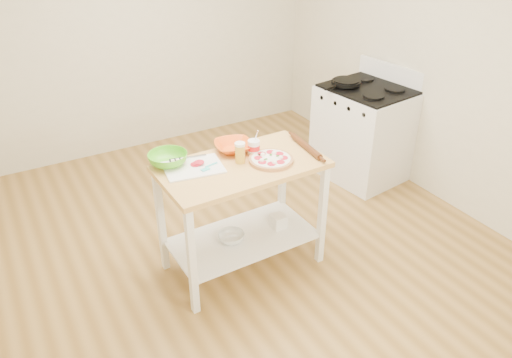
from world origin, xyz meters
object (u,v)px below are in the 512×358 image
at_px(spatula, 209,167).
at_px(gas_stove, 363,132).
at_px(skillet, 346,82).
at_px(prep_island, 242,194).
at_px(shelf_bin, 278,221).
at_px(knife, 183,158).
at_px(beer_pint, 240,153).
at_px(shelf_glass_bowl, 231,237).
at_px(yogurt_tub, 254,147).
at_px(green_bowl, 168,159).
at_px(orange_bowl, 233,146).
at_px(pizza, 271,159).
at_px(cutting_board, 193,167).
at_px(rolling_pin, 306,146).

bearing_deg(spatula, gas_stove, 5.87).
xyz_separation_m(skillet, spatula, (-1.84, -0.79, -0.06)).
bearing_deg(prep_island, skillet, 27.57).
height_order(spatula, shelf_bin, spatula).
xyz_separation_m(knife, beer_pint, (0.35, -0.23, 0.06)).
distance_m(prep_island, shelf_glass_bowl, 0.37).
xyz_separation_m(beer_pint, shelf_glass_bowl, (-0.10, -0.03, -0.68)).
relative_size(gas_stove, beer_pint, 7.37).
bearing_deg(shelf_bin, yogurt_tub, 143.07).
xyz_separation_m(green_bowl, beer_pint, (0.46, -0.22, 0.03)).
distance_m(gas_stove, beer_pint, 1.94).
bearing_deg(orange_bowl, pizza, -62.04).
bearing_deg(skillet, gas_stove, -55.98).
xyz_separation_m(prep_island, orange_bowl, (0.05, 0.22, 0.28)).
bearing_deg(skillet, orange_bowl, -169.33).
relative_size(cutting_board, yogurt_tub, 2.30).
xyz_separation_m(spatula, knife, (-0.11, 0.20, 0.00)).
bearing_deg(knife, orange_bowl, 5.71).
height_order(skillet, green_bowl, skillet).
distance_m(skillet, orange_bowl, 1.67).
bearing_deg(skillet, pizza, -158.21).
distance_m(gas_stove, shelf_glass_bowl, 1.99).
bearing_deg(orange_bowl, cutting_board, -165.54).
distance_m(prep_island, gas_stove, 1.90).
bearing_deg(prep_island, pizza, -19.03).
bearing_deg(knife, gas_stove, 22.97).
distance_m(gas_stove, cutting_board, 2.20).
relative_size(skillet, shelf_glass_bowl, 2.20).
relative_size(pizza, knife, 1.18).
bearing_deg(orange_bowl, gas_stove, 15.15).
relative_size(spatula, yogurt_tub, 0.76).
relative_size(prep_island, skillet, 2.65).
height_order(knife, green_bowl, green_bowl).
xyz_separation_m(cutting_board, knife, (-0.02, 0.14, 0.01)).
height_order(gas_stove, green_bowl, gas_stove).
distance_m(skillet, rolling_pin, 1.38).
distance_m(skillet, green_bowl, 2.14).
distance_m(knife, shelf_bin, 0.93).
height_order(knife, yogurt_tub, yogurt_tub).
xyz_separation_m(green_bowl, shelf_glass_bowl, (0.35, -0.25, -0.65)).
bearing_deg(gas_stove, green_bowl, -176.41).
bearing_deg(gas_stove, shelf_bin, -161.56).
height_order(cutting_board, orange_bowl, orange_bowl).
bearing_deg(rolling_pin, knife, 161.39).
height_order(prep_island, green_bowl, green_bowl).
relative_size(pizza, rolling_pin, 0.79).
bearing_deg(rolling_pin, green_bowl, 163.61).
bearing_deg(spatula, cutting_board, 130.99).
xyz_separation_m(beer_pint, rolling_pin, (0.52, -0.07, -0.05)).
distance_m(cutting_board, rolling_pin, 0.87).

